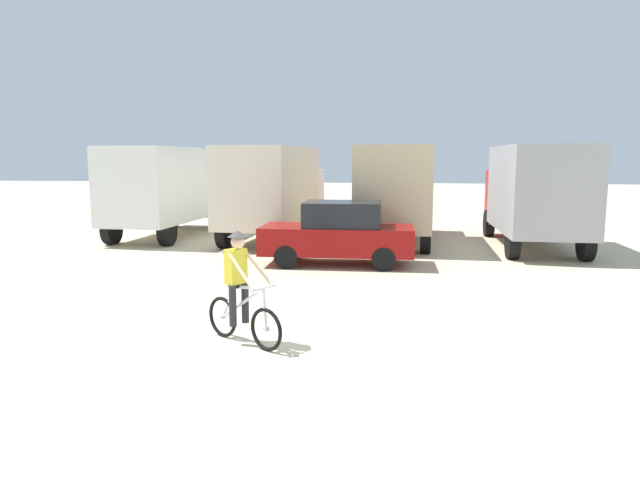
# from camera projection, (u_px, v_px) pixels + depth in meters

# --- Properties ---
(ground_plane) EXTENTS (120.00, 120.00, 0.00)m
(ground_plane) POSITION_uv_depth(u_px,v_px,m) (307.00, 336.00, 9.40)
(ground_plane) COLOR beige
(box_truck_white_box) EXTENTS (2.53, 6.80, 3.35)m
(box_truck_white_box) POSITION_uv_depth(u_px,v_px,m) (166.00, 187.00, 21.21)
(box_truck_white_box) COLOR white
(box_truck_white_box) RESTS_ON ground
(box_truck_cream_rv) EXTENTS (2.83, 6.90, 3.35)m
(box_truck_cream_rv) POSITION_uv_depth(u_px,v_px,m) (274.00, 188.00, 20.26)
(box_truck_cream_rv) COLOR beige
(box_truck_cream_rv) RESTS_ON ground
(box_truck_tan_camper) EXTENTS (2.56, 6.81, 3.35)m
(box_truck_tan_camper) POSITION_uv_depth(u_px,v_px,m) (396.00, 189.00, 19.73)
(box_truck_tan_camper) COLOR #CCB78E
(box_truck_tan_camper) RESTS_ON ground
(box_truck_grey_hauler) EXTENTS (2.45, 6.77, 3.35)m
(box_truck_grey_hauler) POSITION_uv_depth(u_px,v_px,m) (535.00, 191.00, 18.40)
(box_truck_grey_hauler) COLOR #9E9EA3
(box_truck_grey_hauler) RESTS_ON ground
(sedan_parked) EXTENTS (4.24, 1.85, 1.76)m
(sedan_parked) POSITION_uv_depth(u_px,v_px,m) (339.00, 233.00, 15.62)
(sedan_parked) COLOR maroon
(sedan_parked) RESTS_ON ground
(cyclist_orange_shirt) EXTENTS (1.48, 1.00, 1.82)m
(cyclist_orange_shirt) POSITION_uv_depth(u_px,v_px,m) (240.00, 291.00, 8.93)
(cyclist_orange_shirt) COLOR black
(cyclist_orange_shirt) RESTS_ON ground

